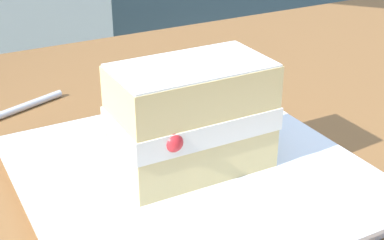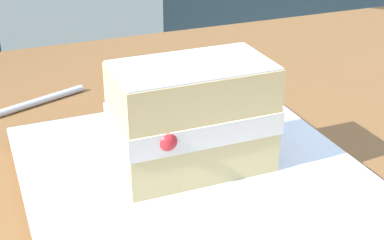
# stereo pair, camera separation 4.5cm
# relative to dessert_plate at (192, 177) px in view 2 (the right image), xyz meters

# --- Properties ---
(dessert_plate) EXTENTS (0.28, 0.28, 0.02)m
(dessert_plate) POSITION_rel_dessert_plate_xyz_m (0.00, 0.00, 0.00)
(dessert_plate) COLOR white
(dessert_plate) RESTS_ON patio_table
(cake_slice) EXTENTS (0.13, 0.08, 0.09)m
(cake_slice) POSITION_rel_dessert_plate_xyz_m (0.00, 0.00, 0.05)
(cake_slice) COLOR #E0C17A
(cake_slice) RESTS_ON dessert_plate
(dessert_fork) EXTENTS (0.16, 0.08, 0.01)m
(dessert_fork) POSITION_rel_dessert_plate_xyz_m (-0.14, 0.20, -0.00)
(dessert_fork) COLOR silver
(dessert_fork) RESTS_ON patio_table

